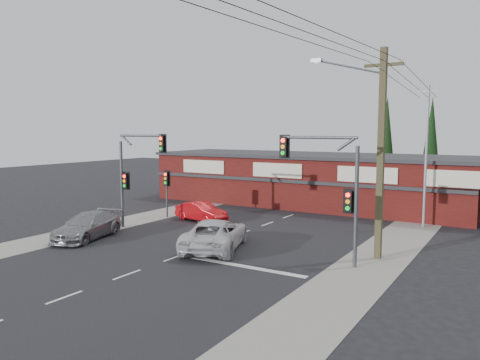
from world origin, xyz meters
The scene contains 18 objects.
ground centered at (0.00, 0.00, 0.00)m, with size 120.00×120.00×0.00m, color black.
road_strip centered at (0.00, 5.00, 0.01)m, with size 14.00×70.00×0.01m, color black.
verge_left centered at (-8.50, 5.00, 0.01)m, with size 3.00×70.00×0.02m, color gray.
verge_right centered at (8.50, 5.00, 0.01)m, with size 3.00×70.00×0.02m, color gray.
stop_line centered at (3.50, -1.50, 0.01)m, with size 6.50×0.35×0.01m, color silver.
white_suv centered at (0.74, 0.46, 0.79)m, with size 2.62×5.69×1.58m, color silver.
silver_suv centered at (-6.87, -1.38, 0.73)m, with size 2.04×5.03×1.46m, color gray.
red_sedan centered at (-4.40, 6.26, 0.65)m, with size 1.37×3.93×1.29m, color #AF0A0F.
lane_dashes centered at (0.00, -1.96, 0.01)m, with size 0.12×33.67×0.01m.
shop_building centered at (-0.99, 16.99, 2.13)m, with size 27.30×8.40×4.22m.
conifer_near centered at (3.50, 24.00, 5.48)m, with size 1.80×1.80×9.25m.
conifer_far centered at (7.00, 26.00, 5.48)m, with size 1.80×1.80×9.25m.
traffic_mast_left centered at (-6.43, 2.00, 3.93)m, with size 3.77×0.27×5.97m.
traffic_mast_right centered at (6.86, 1.00, 3.95)m, with size 3.96×0.27×5.97m.
pedestal_signal centered at (-7.20, 6.01, 2.41)m, with size 0.55×0.27×3.38m.
utility_pole centered at (8.36, 2.99, 5.40)m, with size 4.38×0.59×10.00m.
steel_pole centered at (9.00, 12.00, 4.70)m, with size 1.20×0.16×9.00m.
power_lines centered at (8.47, -2.47, 9.04)m, with size 2.01×29.00×1.22m.
Camera 1 is at (14.29, -19.31, 6.18)m, focal length 35.00 mm.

